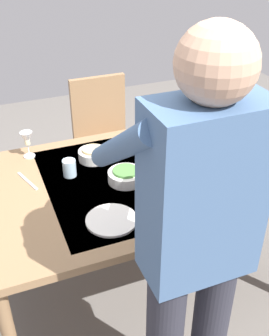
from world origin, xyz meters
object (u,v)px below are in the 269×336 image
at_px(serving_bowl_pasta, 184,185).
at_px(side_bowl_salad, 126,176).
at_px(water_cup_far_left, 181,132).
at_px(wine_bottle, 195,116).
at_px(person_server, 194,244).
at_px(water_cup_near_left, 218,138).
at_px(dinner_plate_near, 111,220).
at_px(wine_glass_left, 27,140).
at_px(dining_table, 134,186).
at_px(chair_near, 103,133).
at_px(dinner_plate_far, 231,169).
at_px(side_bowl_bread, 93,154).
at_px(water_cup_near_right, 69,168).

xyz_separation_m(serving_bowl_pasta, side_bowl_salad, (0.23, -0.18, 0.00)).
xyz_separation_m(water_cup_far_left, serving_bowl_pasta, (0.23, 0.48, -0.01)).
height_order(wine_bottle, side_bowl_salad, wine_bottle).
height_order(person_server, water_cup_near_left, person_server).
bearing_deg(dinner_plate_near, water_cup_far_left, -138.11).
bearing_deg(dinner_plate_near, wine_glass_left, -71.22).
distance_m(dining_table, water_cup_far_left, 0.50).
height_order(chair_near, serving_bowl_pasta, chair_near).
bearing_deg(serving_bowl_pasta, water_cup_near_left, -139.85).
relative_size(dinner_plate_near, dinner_plate_far, 1.00).
bearing_deg(serving_bowl_pasta, side_bowl_bread, -54.30).
relative_size(water_cup_far_left, dinner_plate_far, 0.42).
relative_size(water_cup_far_left, side_bowl_salad, 0.54).
relative_size(water_cup_near_left, water_cup_far_left, 1.10).
bearing_deg(dining_table, chair_near, -97.49).
relative_size(person_server, wine_bottle, 5.71).
relative_size(wine_bottle, dinner_plate_far, 1.29).
bearing_deg(side_bowl_salad, dinner_plate_far, 168.54).
height_order(water_cup_near_right, water_cup_far_left, water_cup_far_left).
bearing_deg(chair_near, serving_bowl_pasta, 92.95).
distance_m(wine_glass_left, water_cup_far_left, 0.89).
distance_m(water_cup_near_left, side_bowl_salad, 0.64).
relative_size(chair_near, side_bowl_bread, 5.69).
relative_size(wine_bottle, water_cup_far_left, 3.07).
distance_m(chair_near, side_bowl_salad, 0.97).
xyz_separation_m(water_cup_near_left, water_cup_far_left, (0.16, -0.15, -0.00)).
bearing_deg(side_bowl_bread, chair_near, -112.05).
height_order(dining_table, chair_near, chair_near).
bearing_deg(water_cup_far_left, wine_bottle, -155.03).
bearing_deg(dinner_plate_near, serving_bowl_pasta, -167.36).
bearing_deg(water_cup_near_right, person_server, 102.86).
bearing_deg(serving_bowl_pasta, person_server, 64.38).
xyz_separation_m(water_cup_near_right, dinner_plate_far, (-0.80, 0.27, -0.04)).
relative_size(person_server, dinner_plate_far, 7.34).
distance_m(side_bowl_bread, dinner_plate_far, 0.75).
xyz_separation_m(dining_table, serving_bowl_pasta, (-0.18, 0.21, 0.10)).
xyz_separation_m(dining_table, person_server, (0.10, 0.78, 0.29)).
bearing_deg(wine_bottle, serving_bowl_pasta, 56.66).
height_order(wine_bottle, water_cup_near_left, wine_bottle).
bearing_deg(side_bowl_bread, water_cup_near_left, 170.27).
bearing_deg(water_cup_near_left, water_cup_far_left, -43.69).
relative_size(serving_bowl_pasta, dinner_plate_near, 1.30).
bearing_deg(water_cup_near_left, water_cup_near_right, -0.73).
distance_m(wine_bottle, wine_glass_left, 1.00).
bearing_deg(wine_glass_left, side_bowl_bread, 153.09).
distance_m(dining_table, dinner_plate_near, 0.38).
distance_m(person_server, dinner_plate_far, 0.90).
distance_m(serving_bowl_pasta, dinner_plate_far, 0.33).
bearing_deg(water_cup_near_left, side_bowl_salad, 13.12).
distance_m(water_cup_near_right, dinner_plate_near, 0.44).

